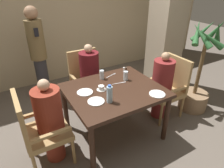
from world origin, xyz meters
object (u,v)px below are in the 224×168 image
(chair_far_side, at_px, (87,77))
(diner_in_far_chair, at_px, (90,77))
(chair_right_side, at_px, (168,85))
(potted_palm, at_px, (196,84))
(plate_main_right, at_px, (96,101))
(glass_tall_near, at_px, (126,76))
(chair_left_side, at_px, (38,129))
(plate_main_left, at_px, (157,94))
(glass_tall_mid, at_px, (102,75))
(diner_in_right_chair, at_px, (162,85))
(teacup_with_saucer, at_px, (101,88))
(standing_host, at_px, (38,52))
(plate_dessert_center, at_px, (85,92))
(water_bottle, at_px, (110,94))
(diner_in_left_chair, at_px, (50,121))

(chair_far_side, xyz_separation_m, diner_in_far_chair, (-0.00, -0.15, 0.07))
(chair_right_side, xyz_separation_m, potted_palm, (0.51, -0.14, -0.05))
(chair_right_side, relative_size, plate_main_right, 4.83)
(diner_in_far_chair, distance_m, glass_tall_near, 0.74)
(chair_left_side, relative_size, plate_main_left, 4.83)
(plate_main_left, relative_size, glass_tall_mid, 1.53)
(chair_left_side, height_order, diner_in_far_chair, diner_in_far_chair)
(diner_in_right_chair, height_order, glass_tall_near, diner_in_right_chair)
(diner_in_far_chair, distance_m, plate_main_right, 1.02)
(glass_tall_mid, bearing_deg, plate_main_left, -61.69)
(diner_in_right_chair, relative_size, plate_main_left, 5.47)
(teacup_with_saucer, bearing_deg, chair_left_side, -175.84)
(standing_host, bearing_deg, glass_tall_near, -57.84)
(chair_left_side, relative_size, diner_in_far_chair, 0.85)
(glass_tall_near, relative_size, glass_tall_mid, 1.00)
(diner_in_far_chair, xyz_separation_m, plate_dessert_center, (-0.38, -0.68, 0.17))
(plate_main_right, bearing_deg, plate_main_left, -17.95)
(chair_far_side, distance_m, diner_in_right_chair, 1.29)
(diner_in_far_chair, height_order, plate_dessert_center, diner_in_far_chair)
(potted_palm, height_order, teacup_with_saucer, potted_palm)
(diner_in_right_chair, distance_m, plate_dessert_center, 1.28)
(teacup_with_saucer, bearing_deg, water_bottle, -98.78)
(chair_left_side, distance_m, diner_in_left_chair, 0.16)
(chair_right_side, bearing_deg, teacup_with_saucer, 176.95)
(standing_host, relative_size, plate_main_right, 8.21)
(glass_tall_mid, bearing_deg, diner_in_left_chair, -158.66)
(teacup_with_saucer, bearing_deg, plate_dessert_center, 169.09)
(chair_far_side, bearing_deg, water_bottle, -99.86)
(plate_main_right, height_order, teacup_with_saucer, teacup_with_saucer)
(standing_host, bearing_deg, glass_tall_mid, -63.13)
(chair_left_side, height_order, plate_dessert_center, chair_left_side)
(teacup_with_saucer, relative_size, glass_tall_near, 0.92)
(chair_left_side, xyz_separation_m, standing_host, (0.41, 1.58, 0.38))
(diner_in_right_chair, distance_m, glass_tall_near, 0.67)
(potted_palm, bearing_deg, chair_far_side, 144.97)
(standing_host, bearing_deg, chair_far_side, -45.71)
(potted_palm, xyz_separation_m, glass_tall_mid, (-1.54, 0.49, 0.35))
(chair_far_side, bearing_deg, glass_tall_near, -70.64)
(potted_palm, bearing_deg, chair_right_side, 164.33)
(chair_far_side, height_order, water_bottle, water_bottle)
(diner_in_right_chair, xyz_separation_m, glass_tall_near, (-0.60, 0.14, 0.26))
(diner_in_far_chair, xyz_separation_m, standing_host, (-0.62, 0.79, 0.31))
(chair_right_side, xyz_separation_m, plate_main_left, (-0.63, -0.40, 0.24))
(chair_left_side, height_order, plate_main_left, chair_left_side)
(diner_in_right_chair, bearing_deg, chair_right_side, 0.00)
(diner_in_right_chair, bearing_deg, plate_dessert_center, 175.21)
(chair_right_side, bearing_deg, diner_in_far_chair, 142.57)
(chair_left_side, xyz_separation_m, plate_main_right, (0.69, -0.16, 0.24))
(diner_in_left_chair, xyz_separation_m, chair_right_side, (1.91, 0.00, -0.05))
(diner_in_right_chair, height_order, plate_dessert_center, diner_in_right_chair)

